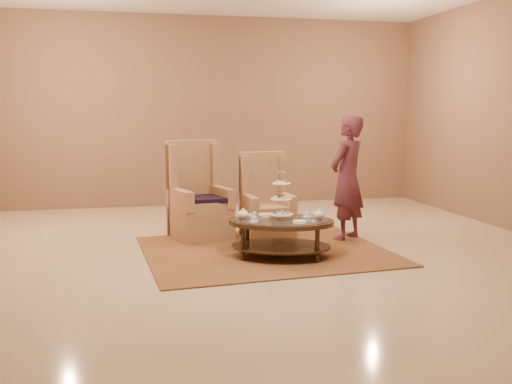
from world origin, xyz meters
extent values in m
plane|color=beige|center=(0.00, 0.00, 0.00)|extent=(8.00, 8.00, 0.00)
cube|color=silver|center=(0.00, 0.00, 0.00)|extent=(8.00, 8.00, 0.02)
cube|color=#816046|center=(0.00, 4.00, 1.75)|extent=(8.00, 0.04, 3.50)
cube|color=olive|center=(0.16, 0.16, 0.01)|extent=(3.17, 2.72, 0.02)
cylinder|color=black|center=(-0.22, -0.26, 0.21)|extent=(0.07, 0.07, 0.42)
cylinder|color=black|center=(0.61, -0.54, 0.21)|extent=(0.07, 0.07, 0.42)
cylinder|color=black|center=(-0.08, 0.17, 0.21)|extent=(0.07, 0.07, 0.42)
cylinder|color=black|center=(0.75, -0.10, 0.21)|extent=(0.07, 0.07, 0.42)
cylinder|color=silver|center=(0.27, -0.18, 0.73)|extent=(0.01, 0.01, 0.52)
torus|color=silver|center=(0.27, -0.18, 0.99)|extent=(0.13, 0.05, 0.13)
cylinder|color=white|center=(0.27, -0.18, 0.54)|extent=(0.37, 0.37, 0.01)
cylinder|color=white|center=(0.27, -0.18, 0.72)|extent=(0.33, 0.33, 0.01)
cylinder|color=white|center=(0.27, -0.18, 0.91)|extent=(0.29, 0.29, 0.01)
cylinder|color=#DA7080|center=(0.34, -0.21, 0.56)|extent=(0.05, 0.05, 0.03)
cylinder|color=tan|center=(0.29, -0.11, 0.56)|extent=(0.05, 0.05, 0.03)
cylinder|color=brown|center=(0.19, -0.16, 0.56)|extent=(0.05, 0.05, 0.03)
cylinder|color=beige|center=(0.24, -0.26, 0.56)|extent=(0.05, 0.05, 0.03)
ellipsoid|color=tan|center=(0.34, -0.18, 0.74)|extent=(0.06, 0.06, 0.03)
ellipsoid|color=brown|center=(0.27, -0.11, 0.74)|extent=(0.06, 0.06, 0.03)
ellipsoid|color=beige|center=(0.19, -0.18, 0.74)|extent=(0.06, 0.06, 0.03)
ellipsoid|color=#DA7080|center=(0.27, -0.25, 0.74)|extent=(0.06, 0.06, 0.03)
cube|color=brown|center=(0.33, -0.16, 0.92)|extent=(0.05, 0.04, 0.02)
cube|color=beige|center=(0.25, -0.12, 0.92)|extent=(0.05, 0.04, 0.02)
cube|color=#DA7080|center=(0.21, -0.20, 0.92)|extent=(0.05, 0.04, 0.02)
cube|color=tan|center=(0.28, -0.24, 0.92)|extent=(0.05, 0.04, 0.02)
ellipsoid|color=white|center=(-0.17, -0.06, 0.53)|extent=(0.16, 0.16, 0.10)
cylinder|color=white|center=(-0.17, -0.06, 0.58)|extent=(0.07, 0.07, 0.01)
sphere|color=white|center=(-0.17, -0.06, 0.60)|extent=(0.03, 0.03, 0.02)
cone|color=white|center=(-0.10, -0.08, 0.54)|extent=(0.08, 0.05, 0.05)
torus|color=white|center=(-0.23, -0.04, 0.53)|extent=(0.07, 0.03, 0.07)
ellipsoid|color=white|center=(0.72, -0.28, 0.53)|extent=(0.16, 0.16, 0.10)
cylinder|color=white|center=(0.72, -0.28, 0.58)|extent=(0.07, 0.07, 0.01)
sphere|color=white|center=(0.72, -0.28, 0.60)|extent=(0.03, 0.03, 0.02)
cone|color=white|center=(0.79, -0.30, 0.54)|extent=(0.08, 0.05, 0.05)
torus|color=white|center=(0.66, -0.26, 0.53)|extent=(0.07, 0.03, 0.07)
cylinder|color=white|center=(-0.09, -0.26, 0.48)|extent=(0.14, 0.14, 0.01)
cylinder|color=white|center=(-0.09, -0.26, 0.51)|extent=(0.08, 0.08, 0.06)
torus|color=white|center=(-0.05, -0.28, 0.51)|extent=(0.04, 0.02, 0.04)
cylinder|color=white|center=(0.62, -0.10, 0.48)|extent=(0.14, 0.14, 0.01)
cylinder|color=white|center=(0.62, -0.10, 0.51)|extent=(0.08, 0.08, 0.06)
torus|color=white|center=(0.66, -0.11, 0.51)|extent=(0.04, 0.02, 0.04)
cylinder|color=white|center=(0.13, 0.08, 0.48)|extent=(0.21, 0.21, 0.01)
cube|color=beige|center=(0.13, 0.08, 0.49)|extent=(0.16, 0.12, 0.02)
cylinder|color=white|center=(0.42, -0.45, 0.48)|extent=(0.21, 0.21, 0.01)
cube|color=beige|center=(0.42, -0.45, 0.49)|extent=(0.16, 0.12, 0.02)
cylinder|color=white|center=(-0.02, 0.02, 0.50)|extent=(0.06, 0.06, 0.06)
cylinder|color=white|center=(0.60, -0.44, 0.48)|extent=(0.07, 0.07, 0.01)
cylinder|color=#DA7080|center=(0.60, -0.44, 0.49)|extent=(0.05, 0.05, 0.01)
cylinder|color=white|center=(0.59, -0.34, 0.48)|extent=(0.07, 0.07, 0.01)
cylinder|color=brown|center=(0.59, -0.34, 0.49)|extent=(0.05, 0.05, 0.01)
cylinder|color=white|center=(-0.05, 0.12, 0.48)|extent=(0.07, 0.07, 0.01)
cylinder|color=beige|center=(-0.05, 0.12, 0.49)|extent=(0.05, 0.05, 0.01)
cube|color=#B07E53|center=(-0.55, 1.10, 0.22)|extent=(0.90, 0.90, 0.44)
cube|color=#B07E53|center=(-0.54, 1.05, 0.49)|extent=(0.77, 0.77, 0.10)
cube|color=#B07E53|center=(-0.63, 1.39, 0.68)|extent=(0.74, 0.34, 1.36)
cube|color=#B07E53|center=(-0.92, 1.27, 0.99)|extent=(0.16, 0.25, 0.63)
cube|color=#B07E53|center=(-0.32, 1.44, 0.99)|extent=(0.16, 0.25, 0.63)
cube|color=#B07E53|center=(-0.83, 0.97, 0.57)|extent=(0.30, 0.67, 0.27)
cube|color=#B07E53|center=(-0.24, 1.13, 0.57)|extent=(0.30, 0.67, 0.27)
cube|color=black|center=(-0.53, 1.02, 0.56)|extent=(0.64, 0.60, 0.06)
cube|color=#B07E53|center=(0.35, 0.87, 0.19)|extent=(0.68, 0.68, 0.39)
cube|color=#B07E53|center=(0.35, 0.82, 0.43)|extent=(0.58, 0.58, 0.09)
cube|color=#B07E53|center=(0.34, 1.14, 0.60)|extent=(0.65, 0.17, 1.19)
cube|color=#B07E53|center=(0.06, 1.08, 0.87)|extent=(0.10, 0.21, 0.55)
cube|color=#B07E53|center=(0.61, 1.11, 0.87)|extent=(0.10, 0.21, 0.55)
cube|color=#B07E53|center=(0.09, 0.81, 0.50)|extent=(0.14, 0.58, 0.24)
cube|color=#B07E53|center=(0.62, 0.84, 0.50)|extent=(0.14, 0.58, 0.24)
imported|color=#5A2633|center=(1.40, 0.58, 0.86)|extent=(0.75, 0.71, 1.72)
camera|label=1|loc=(-1.49, -6.68, 1.76)|focal=40.00mm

